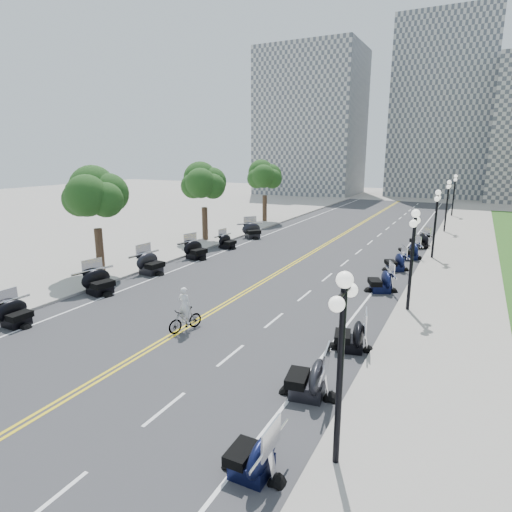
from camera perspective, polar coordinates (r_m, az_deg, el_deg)
The scene contains 50 objects.
ground at distance 21.73m, azimuth -5.33°, elevation -7.10°, with size 160.00×160.00×0.00m, color gray.
road at distance 30.23m, azimuth 4.87°, elevation -1.10°, with size 16.00×90.00×0.01m, color #333335.
centerline_yellow_a at distance 30.27m, azimuth 4.66°, elevation -1.06°, with size 0.12×90.00×0.00m, color yellow.
centerline_yellow_b at distance 30.19m, azimuth 5.08°, elevation -1.11°, with size 0.12×90.00×0.00m, color yellow.
edge_line_north at distance 28.53m, azimuth 16.84°, elevation -2.54°, with size 0.12×90.00×0.00m, color white.
edge_line_south at distance 33.10m, azimuth -5.42°, elevation 0.20°, with size 0.12×90.00×0.00m, color white.
lane_dash_3 at distance 12.08m, azimuth -25.60°, elevation -27.31°, with size 0.12×2.00×0.00m, color white.
lane_dash_4 at distance 14.23m, azimuth -12.07°, elevation -19.29°, with size 0.12×2.00×0.00m, color white.
lane_dash_5 at distance 17.06m, azimuth -3.39°, elevation -13.08°, with size 0.12×2.00×0.00m, color white.
lane_dash_6 at distance 20.29m, azimuth 2.41°, elevation -8.56°, with size 0.12×2.00×0.00m, color white.
lane_dash_7 at distance 23.76m, azimuth 6.48°, elevation -5.26°, with size 0.12×2.00×0.00m, color white.
lane_dash_8 at distance 27.37m, azimuth 9.47°, elevation -2.80°, with size 0.12×2.00×0.00m, color white.
lane_dash_9 at distance 31.08m, azimuth 11.74°, elevation -0.92°, with size 0.12×2.00×0.00m, color white.
lane_dash_10 at distance 34.85m, azimuth 13.53°, elevation 0.56°, with size 0.12×2.00×0.00m, color white.
lane_dash_11 at distance 38.67m, azimuth 14.96°, elevation 1.75°, with size 0.12×2.00×0.00m, color white.
lane_dash_12 at distance 42.52m, azimuth 16.14°, elevation 2.73°, with size 0.12×2.00×0.00m, color white.
lane_dash_13 at distance 46.40m, azimuth 17.12°, elevation 3.54°, with size 0.12×2.00×0.00m, color white.
lane_dash_14 at distance 50.29m, azimuth 17.95°, elevation 4.22°, with size 0.12×2.00×0.00m, color white.
lane_dash_15 at distance 54.20m, azimuth 18.67°, elevation 4.81°, with size 0.12×2.00×0.00m, color white.
lane_dash_16 at distance 58.13m, azimuth 19.28°, elevation 5.32°, with size 0.12×2.00×0.00m, color white.
lane_dash_17 at distance 62.06m, azimuth 19.82°, elevation 5.76°, with size 0.12×2.00×0.00m, color white.
lane_dash_18 at distance 66.00m, azimuth 20.30°, elevation 6.15°, with size 0.12×2.00×0.00m, color white.
lane_dash_19 at distance 69.95m, azimuth 20.72°, elevation 6.49°, with size 0.12×2.00×0.00m, color white.
sidewalk_north at distance 28.14m, azimuth 25.08°, elevation -3.35°, with size 5.00×90.00×0.15m, color #9E9991.
sidewalk_south at distance 35.42m, azimuth -11.03°, elevation 1.00°, with size 5.00×90.00×0.15m, color #9E9991.
distant_block_a at distance 84.41m, azimuth 7.34°, elevation 17.17°, with size 18.00×14.00×26.00m, color gray.
distant_block_b at distance 85.69m, azimuth 23.52°, elevation 17.49°, with size 16.00×12.00×30.00m, color gray.
street_lamp_1 at distance 10.69m, azimuth 11.14°, elevation -15.02°, with size 0.50×1.20×4.90m, color black, non-canonical shape.
street_lamp_2 at distance 21.82m, azimuth 20.03°, elevation -0.65°, with size 0.50×1.20×4.90m, color black, non-canonical shape.
street_lamp_3 at distance 33.56m, azimuth 22.76°, elevation 3.89°, with size 0.50×1.20×4.90m, color black, non-canonical shape.
street_lamp_4 at distance 45.43m, azimuth 24.08°, elevation 6.06°, with size 0.50×1.20×4.90m, color black, non-canonical shape.
street_lamp_5 at distance 57.36m, azimuth 24.86°, elevation 7.33°, with size 0.50×1.20×4.90m, color black, non-canonical shape.
tree_2 at distance 28.54m, azimuth -20.63°, elevation 6.90°, with size 4.80×4.80×9.20m, color #235619, non-canonical shape.
tree_3 at distance 37.64m, azimuth -6.96°, elevation 9.09°, with size 4.80×4.80×9.20m, color #235619, non-canonical shape.
tree_4 at distance 48.03m, azimuth 1.18°, elevation 10.16°, with size 4.80×4.80×9.20m, color #235619, non-canonical shape.
motorcycle_n_3 at distance 11.37m, azimuth -0.57°, elevation -24.68°, with size 1.79×1.79×1.25m, color black, non-canonical shape.
motorcycle_n_4 at distance 14.32m, azimuth 6.87°, elevation -15.56°, with size 2.04×2.04×1.43m, color black, non-canonical shape.
motorcycle_n_5 at distance 17.63m, azimuth 12.51°, elevation -10.09°, with size 1.94×1.94×1.36m, color black, non-canonical shape.
motorcycle_n_7 at distance 25.10m, azimuth 16.29°, elevation -3.07°, with size 1.99×1.99×1.39m, color black, non-canonical shape.
motorcycle_n_8 at distance 29.86m, azimuth 18.10°, elevation -0.62°, with size 1.90×1.90×1.33m, color black, non-canonical shape.
motorcycle_n_9 at distance 33.43m, azimuth 19.77°, elevation 0.82°, with size 2.06×2.06×1.44m, color black, non-canonical shape.
motorcycle_n_10 at distance 37.61m, azimuth 21.01°, elevation 2.07°, with size 2.05×2.05×1.43m, color black, non-canonical shape.
motorcycle_s_4 at distance 22.31m, azimuth -29.44°, elevation -6.51°, with size 1.90×1.90×1.33m, color black, non-canonical shape.
motorcycle_s_5 at distance 25.28m, azimuth -20.17°, elevation -3.07°, with size 2.20×2.20×1.54m, color black, non-canonical shape.
motorcycle_s_6 at distance 28.44m, azimuth -13.84°, elevation -0.80°, with size 2.22×2.22×1.55m, color black, non-canonical shape.
motorcycle_s_7 at distance 31.86m, azimuth -8.04°, elevation 0.96°, with size 2.14×2.14×1.50m, color black, non-canonical shape.
motorcycle_s_8 at distance 35.06m, azimuth -3.83°, elevation 2.05°, with size 1.84×1.84×1.29m, color black, non-canonical shape.
motorcycle_s_9 at distance 39.22m, azimuth -0.47°, elevation 3.53°, with size 2.23×2.23×1.56m, color black, non-canonical shape.
bicycle at distance 19.26m, azimuth -9.42°, elevation -8.37°, with size 0.49×1.73×1.04m, color #A51414.
cyclist_rider at distance 18.80m, azimuth -9.58°, elevation -4.54°, with size 0.61×0.40×1.67m, color white.
Camera 1 is at (11.02, -17.08, 7.68)m, focal length 30.00 mm.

